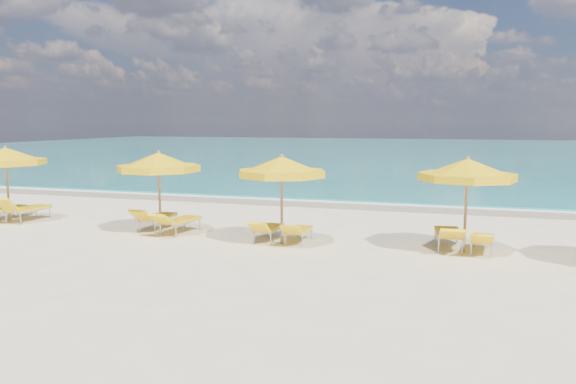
% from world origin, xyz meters
% --- Properties ---
extents(ground_plane, '(120.00, 120.00, 0.00)m').
position_xyz_m(ground_plane, '(0.00, 0.00, 0.00)').
color(ground_plane, beige).
extents(ocean, '(120.00, 80.00, 0.30)m').
position_xyz_m(ocean, '(0.00, 48.00, 0.00)').
color(ocean, '#157674').
rests_on(ocean, ground).
extents(wet_sand_band, '(120.00, 2.60, 0.01)m').
position_xyz_m(wet_sand_band, '(0.00, 7.40, 0.00)').
color(wet_sand_band, tan).
rests_on(wet_sand_band, ground).
extents(foam_line, '(120.00, 1.20, 0.03)m').
position_xyz_m(foam_line, '(0.00, 8.20, 0.00)').
color(foam_line, white).
rests_on(foam_line, ground).
extents(whitecap_near, '(14.00, 0.36, 0.05)m').
position_xyz_m(whitecap_near, '(-6.00, 17.00, 0.00)').
color(whitecap_near, white).
rests_on(whitecap_near, ground).
extents(whitecap_far, '(18.00, 0.30, 0.05)m').
position_xyz_m(whitecap_far, '(8.00, 24.00, 0.00)').
color(whitecap_far, white).
rests_on(whitecap_far, ground).
extents(umbrella_2, '(2.53, 2.53, 2.54)m').
position_xyz_m(umbrella_2, '(-9.39, 0.24, 2.17)').
color(umbrella_2, '#98704C').
rests_on(umbrella_2, ground).
extents(umbrella_3, '(3.13, 3.13, 2.49)m').
position_xyz_m(umbrella_3, '(-3.51, -0.05, 2.12)').
color(umbrella_3, '#98704C').
rests_on(umbrella_3, ground).
extents(umbrella_4, '(2.54, 2.54, 2.47)m').
position_xyz_m(umbrella_4, '(0.40, -0.34, 2.11)').
color(umbrella_4, '#98704C').
rests_on(umbrella_4, ground).
extents(umbrella_5, '(2.73, 2.73, 2.48)m').
position_xyz_m(umbrella_5, '(5.16, 0.09, 2.11)').
color(umbrella_5, '#98704C').
rests_on(umbrella_5, ground).
extents(lounger_2_left, '(0.76, 1.90, 0.74)m').
position_xyz_m(lounger_2_left, '(-9.75, 0.50, 0.22)').
color(lounger_2_left, '#A5A8AD').
rests_on(lounger_2_left, ground).
extents(lounger_2_right, '(0.74, 1.95, 0.95)m').
position_xyz_m(lounger_2_right, '(-8.90, 0.52, 0.25)').
color(lounger_2_right, '#A5A8AD').
rests_on(lounger_2_right, ground).
extents(lounger_3_left, '(0.67, 1.88, 0.79)m').
position_xyz_m(lounger_3_left, '(-3.97, 0.53, 0.23)').
color(lounger_3_left, '#A5A8AD').
rests_on(lounger_3_left, ground).
extents(lounger_3_right, '(0.86, 1.96, 0.77)m').
position_xyz_m(lounger_3_right, '(-3.00, 0.18, 0.23)').
color(lounger_3_right, '#A5A8AD').
rests_on(lounger_3_right, ground).
extents(lounger_4_left, '(0.58, 1.66, 0.70)m').
position_xyz_m(lounger_4_left, '(-0.12, 0.05, 0.20)').
color(lounger_4_left, '#A5A8AD').
rests_on(lounger_4_left, ground).
extents(lounger_4_right, '(0.58, 1.64, 0.67)m').
position_xyz_m(lounger_4_right, '(0.76, 0.04, 0.20)').
color(lounger_4_right, '#A5A8AD').
rests_on(lounger_4_right, ground).
extents(lounger_5_left, '(0.87, 2.08, 0.77)m').
position_xyz_m(lounger_5_left, '(4.76, 0.51, 0.24)').
color(lounger_5_left, '#A5A8AD').
rests_on(lounger_5_left, ground).
extents(lounger_5_right, '(0.66, 1.69, 0.67)m').
position_xyz_m(lounger_5_right, '(5.61, 0.31, 0.20)').
color(lounger_5_right, '#A5A8AD').
rests_on(lounger_5_right, ground).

